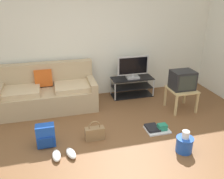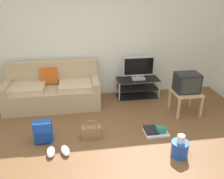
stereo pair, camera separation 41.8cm
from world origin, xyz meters
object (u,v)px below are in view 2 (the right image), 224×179
handbag (91,132)px  floor_tray (156,131)px  side_table (186,95)px  sneakers_pair (58,151)px  tv_stand (137,88)px  couch (53,90)px  crt_tv (187,83)px  flat_tv (139,68)px  backpack (43,132)px  cleaning_bucket (180,148)px

handbag → floor_tray: 1.15m
side_table → sneakers_pair: bearing=-158.8°
tv_stand → side_table: bearing=-51.0°
couch → handbag: 1.61m
side_table → crt_tv: bearing=90.0°
handbag → sneakers_pair: (-0.55, -0.35, -0.08)m
crt_tv → side_table: bearing=-90.0°
flat_tv → backpack: (-2.01, -1.52, -0.53)m
sneakers_pair → cleaning_bucket: bearing=-10.4°
cleaning_bucket → couch: bearing=133.9°
tv_stand → floor_tray: size_ratio=2.32×
sneakers_pair → crt_tv: bearing=21.5°
backpack → cleaning_bucket: (2.10, -0.71, -0.04)m
side_table → handbag: bearing=-162.3°
crt_tv → backpack: (-2.77, -0.62, -0.48)m
tv_stand → flat_tv: size_ratio=1.33×
side_table → flat_tv: bearing=129.7°
flat_tv → handbag: (-1.21, -1.55, -0.59)m
handbag → floor_tray: size_ratio=0.84×
sneakers_pair → couch: bearing=95.8°
floor_tray → tv_stand: bearing=87.7°
side_table → backpack: (-2.77, -0.61, -0.21)m
side_table → floor_tray: (-0.83, -0.65, -0.36)m
side_table → crt_tv: (-0.00, 0.02, 0.27)m
flat_tv → backpack: bearing=-142.9°
couch → flat_tv: flat_tv is taller
crt_tv → sneakers_pair: size_ratio=1.20×
cleaning_bucket → sneakers_pair: size_ratio=0.97×
couch → floor_tray: size_ratio=4.75×
backpack → cleaning_bucket: bearing=-29.5°
backpack → handbag: size_ratio=1.08×
handbag → cleaning_bucket: 1.47m
couch → sneakers_pair: 1.80m
crt_tv → cleaning_bucket: crt_tv is taller
flat_tv → crt_tv: 1.18m
backpack → couch: bearing=76.2°
flat_tv → side_table: flat_tv is taller
couch → handbag: size_ratio=5.65×
floor_tray → cleaning_bucket: bearing=-76.8°
flat_tv → cleaning_bucket: size_ratio=1.97×
couch → cleaning_bucket: couch is taller
couch → handbag: bearing=-62.9°
cleaning_bucket → floor_tray: cleaning_bucket is taller
flat_tv → couch: bearing=-176.3°
side_table → crt_tv: size_ratio=1.16×
flat_tv → handbag: flat_tv is taller
tv_stand → sneakers_pair: tv_stand is taller
couch → sneakers_pair: size_ratio=5.21×
flat_tv → sneakers_pair: size_ratio=1.91×
backpack → floor_tray: 1.95m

